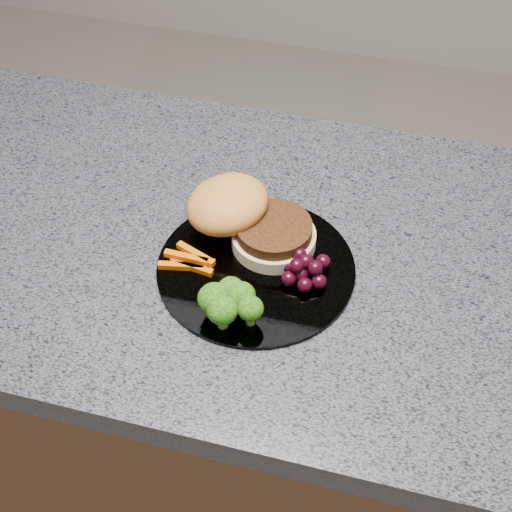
{
  "coord_description": "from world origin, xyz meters",
  "views": [
    {
      "loc": [
        0.13,
        -0.65,
        1.6
      ],
      "look_at": [
        -0.02,
        -0.05,
        0.93
      ],
      "focal_mm": 50.0,
      "sensor_mm": 36.0,
      "label": 1
    }
  ],
  "objects_px": {
    "plate": "(256,268)",
    "grape_bunch": "(305,269)",
    "burger": "(244,218)",
    "island_cabinet": "(275,425)"
  },
  "relations": [
    {
      "from": "plate",
      "to": "grape_bunch",
      "type": "relative_size",
      "value": 4.0
    },
    {
      "from": "plate",
      "to": "grape_bunch",
      "type": "xyz_separation_m",
      "value": [
        0.07,
        -0.0,
        0.02
      ]
    },
    {
      "from": "burger",
      "to": "grape_bunch",
      "type": "height_order",
      "value": "burger"
    },
    {
      "from": "island_cabinet",
      "to": "burger",
      "type": "bearing_deg",
      "value": 168.21
    },
    {
      "from": "plate",
      "to": "grape_bunch",
      "type": "distance_m",
      "value": 0.07
    },
    {
      "from": "burger",
      "to": "grape_bunch",
      "type": "bearing_deg",
      "value": -28.78
    },
    {
      "from": "island_cabinet",
      "to": "burger",
      "type": "distance_m",
      "value": 0.51
    },
    {
      "from": "island_cabinet",
      "to": "burger",
      "type": "height_order",
      "value": "burger"
    },
    {
      "from": "island_cabinet",
      "to": "grape_bunch",
      "type": "distance_m",
      "value": 0.49
    },
    {
      "from": "plate",
      "to": "burger",
      "type": "bearing_deg",
      "value": 119.27
    }
  ]
}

